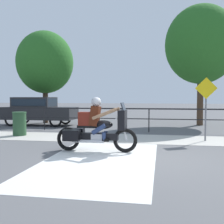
% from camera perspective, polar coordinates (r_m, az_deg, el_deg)
% --- Properties ---
extents(ground_plane, '(120.00, 120.00, 0.00)m').
position_cam_1_polar(ground_plane, '(7.59, 5.65, -9.30)').
color(ground_plane, '#565659').
extents(sidewalk_band, '(44.00, 2.40, 0.01)m').
position_cam_1_polar(sidewalk_band, '(10.93, 7.00, -5.45)').
color(sidewalk_band, '#B7B2A8').
rests_on(sidewalk_band, ground).
extents(crosswalk_band, '(2.82, 6.00, 0.01)m').
position_cam_1_polar(crosswalk_band, '(7.54, -2.10, -9.35)').
color(crosswalk_band, silver).
rests_on(crosswalk_band, ground).
extents(fence_railing, '(36.00, 0.05, 1.10)m').
position_cam_1_polar(fence_railing, '(12.98, 7.52, -0.25)').
color(fence_railing, black).
rests_on(fence_railing, ground).
extents(motorcycle, '(2.45, 0.76, 1.62)m').
position_cam_1_polar(motorcycle, '(8.35, -3.23, -3.19)').
color(motorcycle, black).
rests_on(motorcycle, ground).
extents(parked_car, '(4.18, 1.71, 1.60)m').
position_cam_1_polar(parked_car, '(16.48, -14.94, 0.56)').
color(parked_car, '#232326').
rests_on(parked_car, ground).
extents(trash_bin, '(0.57, 0.57, 1.00)m').
position_cam_1_polar(trash_bin, '(12.38, -18.28, -2.27)').
color(trash_bin, '#284C2D').
rests_on(trash_bin, ground).
extents(street_sign, '(0.79, 0.06, 2.34)m').
position_cam_1_polar(street_sign, '(10.80, 18.55, 2.24)').
color(street_sign, slate).
rests_on(street_sign, ground).
extents(tree_behind_sign, '(4.02, 4.02, 6.78)m').
position_cam_1_polar(tree_behind_sign, '(17.00, 17.65, 12.89)').
color(tree_behind_sign, '#473323').
rests_on(tree_behind_sign, ground).
extents(tree_behind_car, '(3.48, 3.48, 5.66)m').
position_cam_1_polar(tree_behind_car, '(18.04, -13.46, 9.76)').
color(tree_behind_car, '#473323').
rests_on(tree_behind_car, ground).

